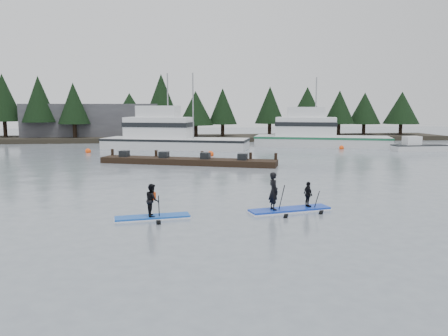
{
  "coord_description": "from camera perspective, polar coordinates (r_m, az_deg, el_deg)",
  "views": [
    {
      "loc": [
        -2.77,
        -18.56,
        4.55
      ],
      "look_at": [
        0.0,
        6.0,
        1.1
      ],
      "focal_mm": 35.0,
      "sensor_mm": 36.0,
      "label": 1
    }
  ],
  "objects": [
    {
      "name": "floating_dock",
      "position": [
        35.15,
        -4.8,
        0.88
      ],
      "size": [
        14.17,
        6.67,
        0.48
      ],
      "primitive_type": "cube",
      "rotation": [
        0.0,
        0.0,
        -0.35
      ],
      "color": "black",
      "rests_on": "ground"
    },
    {
      "name": "fishing_boat_large",
      "position": [
        48.63,
        -6.93,
        3.33
      ],
      "size": [
        16.45,
        9.04,
        9.16
      ],
      "rotation": [
        0.0,
        0.0,
        -0.31
      ],
      "color": "silver",
      "rests_on": "ground"
    },
    {
      "name": "treeline",
      "position": [
        60.8,
        -3.82,
        3.64
      ],
      "size": [
        60.0,
        4.0,
        8.0
      ],
      "primitive_type": null,
      "color": "black",
      "rests_on": "ground"
    },
    {
      "name": "ground",
      "position": [
        19.31,
        2.01,
        -5.69
      ],
      "size": [
        160.0,
        160.0,
        0.0
      ],
      "primitive_type": "plane",
      "color": "slate",
      "rests_on": "ground"
    },
    {
      "name": "far_shore",
      "position": [
        60.78,
        -3.82,
        3.92
      ],
      "size": [
        70.0,
        8.0,
        0.6
      ],
      "primitive_type": "cube",
      "color": "#2D281E",
      "rests_on": "ground"
    },
    {
      "name": "waterfront_building",
      "position": [
        63.6,
        -16.69,
        5.77
      ],
      "size": [
        18.0,
        6.0,
        5.0
      ],
      "primitive_type": "cube",
      "color": "#4C4C51",
      "rests_on": "ground"
    },
    {
      "name": "buoy_c",
      "position": [
        49.4,
        15.1,
        2.39
      ],
      "size": [
        0.53,
        0.53,
        0.53
      ],
      "primitive_type": "sphere",
      "color": "#FF480C",
      "rests_on": "ground"
    },
    {
      "name": "skiff",
      "position": [
        50.15,
        24.1,
        2.42
      ],
      "size": [
        5.54,
        1.8,
        0.64
      ],
      "primitive_type": "cube",
      "rotation": [
        0.0,
        0.0,
        0.03
      ],
      "color": "silver",
      "rests_on": "ground"
    },
    {
      "name": "buoy_b",
      "position": [
        41.25,
        -1.76,
        1.61
      ],
      "size": [
        0.59,
        0.59,
        0.59
      ],
      "primitive_type": "sphere",
      "color": "#FF480C",
      "rests_on": "ground"
    },
    {
      "name": "buoy_a",
      "position": [
        46.03,
        -17.32,
        1.91
      ],
      "size": [
        0.56,
        0.56,
        0.56
      ],
      "primitive_type": "sphere",
      "color": "#FF480C",
      "rests_on": "ground"
    },
    {
      "name": "paddleboard_duo",
      "position": [
        19.4,
        8.29,
        -4.07
      ],
      "size": [
        3.76,
        1.63,
        2.27
      ],
      "rotation": [
        0.0,
        0.0,
        0.22
      ],
      "color": "#1335B2",
      "rests_on": "ground"
    },
    {
      "name": "fishing_boat_medium",
      "position": [
        52.35,
        12.13,
        3.49
      ],
      "size": [
        15.86,
        8.91,
        8.97
      ],
      "rotation": [
        0.0,
        0.0,
        -0.32
      ],
      "color": "silver",
      "rests_on": "ground"
    },
    {
      "name": "paddleboard_solo",
      "position": [
        18.22,
        -9.34,
        -4.92
      ],
      "size": [
        3.12,
        1.22,
        1.89
      ],
      "rotation": [
        0.0,
        0.0,
        0.15
      ],
      "color": "#1249B1",
      "rests_on": "ground"
    }
  ]
}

